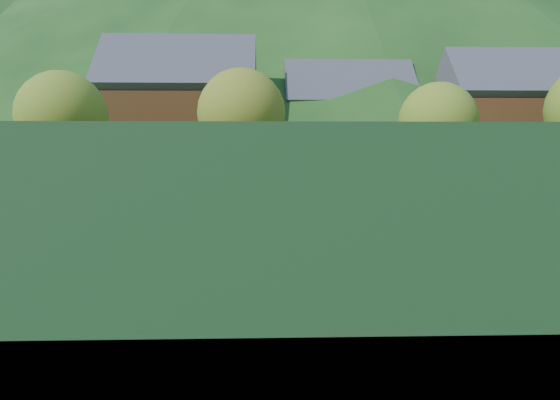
{
  "coord_description": "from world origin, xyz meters",
  "views": [
    {
      "loc": [
        -2.34,
        -16.51,
        2.8
      ],
      "look_at": [
        -1.83,
        0.0,
        1.02
      ],
      "focal_mm": 32.0,
      "sensor_mm": 36.0,
      "label": 1
    }
  ],
  "objects_px": {
    "student_c": "(434,199)",
    "chalet_left": "(181,115)",
    "chalet_right": "(503,120)",
    "student_d": "(548,198)",
    "tennis_net": "(334,215)",
    "student_b": "(379,201)",
    "chalet_mid": "(347,125)",
    "coach": "(189,221)",
    "student_a": "(346,199)",
    "ball_hopper": "(79,234)"
  },
  "relations": [
    {
      "from": "coach",
      "to": "student_c",
      "type": "relative_size",
      "value": 1.15
    },
    {
      "from": "tennis_net",
      "to": "chalet_left",
      "type": "relative_size",
      "value": 0.87
    },
    {
      "from": "coach",
      "to": "chalet_right",
      "type": "bearing_deg",
      "value": 77.16
    },
    {
      "from": "student_a",
      "to": "chalet_right",
      "type": "bearing_deg",
      "value": -144.0
    },
    {
      "from": "student_c",
      "to": "chalet_mid",
      "type": "relative_size",
      "value": 0.11
    },
    {
      "from": "student_a",
      "to": "chalet_mid",
      "type": "relative_size",
      "value": 0.12
    },
    {
      "from": "student_d",
      "to": "student_c",
      "type": "bearing_deg",
      "value": 1.92
    },
    {
      "from": "student_d",
      "to": "chalet_left",
      "type": "bearing_deg",
      "value": -37.72
    },
    {
      "from": "tennis_net",
      "to": "student_d",
      "type": "bearing_deg",
      "value": 13.31
    },
    {
      "from": "student_c",
      "to": "student_d",
      "type": "distance_m",
      "value": 4.12
    },
    {
      "from": "coach",
      "to": "chalet_mid",
      "type": "height_order",
      "value": "chalet_mid"
    },
    {
      "from": "coach",
      "to": "student_c",
      "type": "bearing_deg",
      "value": 59.62
    },
    {
      "from": "student_b",
      "to": "ball_hopper",
      "type": "xyz_separation_m",
      "value": [
        -8.73,
        -7.35,
        0.07
      ]
    },
    {
      "from": "student_c",
      "to": "student_d",
      "type": "xyz_separation_m",
      "value": [
        3.94,
        -1.21,
        0.13
      ]
    },
    {
      "from": "student_a",
      "to": "student_c",
      "type": "xyz_separation_m",
      "value": [
        3.67,
        0.73,
        -0.07
      ]
    },
    {
      "from": "tennis_net",
      "to": "chalet_left",
      "type": "distance_m",
      "value": 32.04
    },
    {
      "from": "coach",
      "to": "chalet_left",
      "type": "distance_m",
      "value": 34.1
    },
    {
      "from": "coach",
      "to": "ball_hopper",
      "type": "bearing_deg",
      "value": -121.86
    },
    {
      "from": "student_c",
      "to": "chalet_right",
      "type": "height_order",
      "value": "chalet_right"
    },
    {
      "from": "student_c",
      "to": "chalet_mid",
      "type": "xyz_separation_m",
      "value": [
        1.53,
        30.8,
        4.27
      ]
    },
    {
      "from": "student_d",
      "to": "coach",
      "type": "bearing_deg",
      "value": 41.38
    },
    {
      "from": "chalet_mid",
      "to": "chalet_right",
      "type": "xyz_separation_m",
      "value": [
        14.0,
        -4.0,
        0.27
      ]
    },
    {
      "from": "student_a",
      "to": "student_c",
      "type": "height_order",
      "value": "student_a"
    },
    {
      "from": "student_b",
      "to": "chalet_right",
      "type": "height_order",
      "value": "chalet_right"
    },
    {
      "from": "student_b",
      "to": "tennis_net",
      "type": "height_order",
      "value": "student_b"
    },
    {
      "from": "student_d",
      "to": "tennis_net",
      "type": "bearing_deg",
      "value": 32.28
    },
    {
      "from": "tennis_net",
      "to": "chalet_left",
      "type": "height_order",
      "value": "chalet_left"
    },
    {
      "from": "student_b",
      "to": "student_d",
      "type": "height_order",
      "value": "student_d"
    },
    {
      "from": "coach",
      "to": "chalet_left",
      "type": "bearing_deg",
      "value": 122.99
    },
    {
      "from": "student_b",
      "to": "ball_hopper",
      "type": "relative_size",
      "value": 1.35
    },
    {
      "from": "student_b",
      "to": "chalet_mid",
      "type": "bearing_deg",
      "value": -93.48
    },
    {
      "from": "student_a",
      "to": "ball_hopper",
      "type": "relative_size",
      "value": 1.54
    },
    {
      "from": "student_d",
      "to": "chalet_right",
      "type": "relative_size",
      "value": 0.14
    },
    {
      "from": "coach",
      "to": "chalet_left",
      "type": "height_order",
      "value": "chalet_left"
    },
    {
      "from": "student_a",
      "to": "tennis_net",
      "type": "xyz_separation_m",
      "value": [
        -0.8,
        -2.47,
        -0.27
      ]
    },
    {
      "from": "student_c",
      "to": "ball_hopper",
      "type": "height_order",
      "value": "student_c"
    },
    {
      "from": "student_c",
      "to": "tennis_net",
      "type": "bearing_deg",
      "value": 56.15
    },
    {
      "from": "student_a",
      "to": "chalet_mid",
      "type": "bearing_deg",
      "value": -118.48
    },
    {
      "from": "tennis_net",
      "to": "student_a",
      "type": "bearing_deg",
      "value": 72.03
    },
    {
      "from": "student_c",
      "to": "chalet_left",
      "type": "distance_m",
      "value": 30.85
    },
    {
      "from": "ball_hopper",
      "to": "chalet_right",
      "type": "height_order",
      "value": "chalet_right"
    },
    {
      "from": "chalet_left",
      "to": "chalet_right",
      "type": "bearing_deg",
      "value": 0.0
    },
    {
      "from": "tennis_net",
      "to": "ball_hopper",
      "type": "bearing_deg",
      "value": -143.8
    },
    {
      "from": "student_d",
      "to": "chalet_left",
      "type": "distance_m",
      "value": 33.86
    },
    {
      "from": "coach",
      "to": "chalet_mid",
      "type": "bearing_deg",
      "value": 97.84
    },
    {
      "from": "student_c",
      "to": "ball_hopper",
      "type": "relative_size",
      "value": 1.39
    },
    {
      "from": "student_a",
      "to": "student_c",
      "type": "relative_size",
      "value": 1.1
    },
    {
      "from": "ball_hopper",
      "to": "chalet_mid",
      "type": "distance_m",
      "value": 41.12
    },
    {
      "from": "student_d",
      "to": "chalet_mid",
      "type": "distance_m",
      "value": 32.37
    },
    {
      "from": "student_d",
      "to": "chalet_mid",
      "type": "relative_size",
      "value": 0.13
    }
  ]
}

